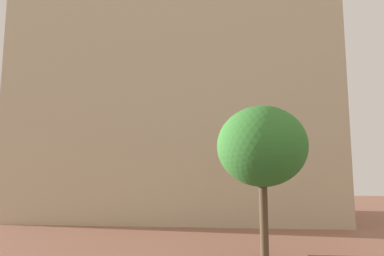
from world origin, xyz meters
name	(u,v)px	position (x,y,z in m)	size (l,w,h in m)	color
landmark_building	(181,91)	(-3.04, 29.23, 11.10)	(24.99, 15.24, 36.39)	beige
tree_curb_far	(262,147)	(2.85, 12.47, 4.53)	(3.71, 3.71, 6.22)	brown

